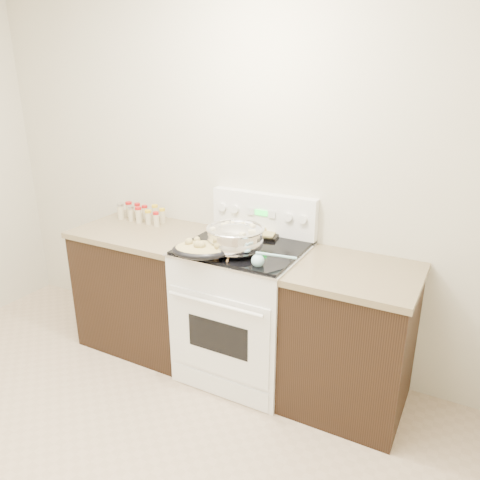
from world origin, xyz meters
The scene contains 9 objects.
counter_left centered at (-0.48, 1.43, 0.46)m, with size 0.93×0.67×0.92m.
counter_right centered at (1.08, 1.43, 0.46)m, with size 0.73×0.67×0.92m.
kitchen_range centered at (0.35, 1.42, 0.49)m, with size 0.78×0.73×1.22m.
mixing_bowl centered at (0.35, 1.30, 1.03)m, with size 0.39×0.39×0.21m.
roasting_pan centered at (0.21, 1.14, 0.99)m, with size 0.43×0.37×0.12m.
baking_sheet centered at (0.26, 1.68, 0.96)m, with size 0.48×0.38×0.06m.
wooden_spoon centered at (0.32, 1.18, 0.95)m, with size 0.12×0.24×0.04m.
blue_ladle centered at (0.58, 1.19, 0.98)m, with size 0.23×0.19×0.10m.
spice_jars centered at (-0.62, 1.59, 0.98)m, with size 0.40×0.15×0.13m.
Camera 1 is at (1.65, -1.06, 2.01)m, focal length 35.00 mm.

